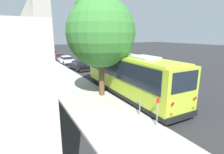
# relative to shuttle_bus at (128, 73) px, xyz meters

# --- Properties ---
(ground_plane) EXTENTS (160.00, 160.00, 0.00)m
(ground_plane) POSITION_rel_shuttle_bus_xyz_m (0.92, -0.10, -1.91)
(ground_plane) COLOR #28282B
(sidewalk_slab) EXTENTS (80.00, 4.04, 0.15)m
(sidewalk_slab) POSITION_rel_shuttle_bus_xyz_m (0.92, 3.46, -1.83)
(sidewalk_slab) COLOR #B2AFA8
(sidewalk_slab) RESTS_ON ground
(curb_strip) EXTENTS (80.00, 0.14, 0.15)m
(curb_strip) POSITION_rel_shuttle_bus_xyz_m (0.92, 1.37, -1.83)
(curb_strip) COLOR #9D9A94
(curb_strip) RESTS_ON ground
(shuttle_bus) EXTENTS (11.55, 2.80, 3.55)m
(shuttle_bus) POSITION_rel_shuttle_bus_xyz_m (0.00, 0.00, 0.00)
(shuttle_bus) COLOR #ADC633
(shuttle_bus) RESTS_ON ground
(parked_sedan_black) EXTENTS (4.55, 2.10, 1.32)m
(parked_sedan_black) POSITION_rel_shuttle_bus_xyz_m (12.59, 0.05, -1.29)
(parked_sedan_black) COLOR black
(parked_sedan_black) RESTS_ON ground
(parked_sedan_white) EXTENTS (4.38, 2.01, 1.33)m
(parked_sedan_white) POSITION_rel_shuttle_bus_xyz_m (19.27, 0.19, -1.29)
(parked_sedan_white) COLOR silver
(parked_sedan_white) RESTS_ON ground
(parked_sedan_maroon) EXTENTS (4.31, 1.83, 1.31)m
(parked_sedan_maroon) POSITION_rel_shuttle_bus_xyz_m (24.68, 0.40, -1.30)
(parked_sedan_maroon) COLOR maroon
(parked_sedan_maroon) RESTS_ON ground
(parked_sedan_blue) EXTENTS (4.62, 1.82, 1.29)m
(parked_sedan_blue) POSITION_rel_shuttle_bus_xyz_m (31.35, 0.27, -1.31)
(parked_sedan_blue) COLOR navy
(parked_sedan_blue) RESTS_ON ground
(street_tree) EXTENTS (5.33, 5.33, 8.49)m
(street_tree) POSITION_rel_shuttle_bus_xyz_m (0.94, 2.09, 3.63)
(street_tree) COLOR brown
(street_tree) RESTS_ON sidewalk_slab
(sign_post_near) EXTENTS (0.06, 0.22, 1.60)m
(sign_post_near) POSITION_rel_shuttle_bus_xyz_m (-5.24, 1.66, -0.93)
(sign_post_near) COLOR gray
(sign_post_near) RESTS_ON sidewalk_slab
(sign_post_far) EXTENTS (0.06, 0.06, 1.03)m
(sign_post_far) POSITION_rel_shuttle_bus_xyz_m (-3.73, 1.66, -1.25)
(sign_post_far) COLOR gray
(sign_post_far) RESTS_ON sidewalk_slab
(lane_stripe_mid) EXTENTS (2.40, 0.14, 0.01)m
(lane_stripe_mid) POSITION_rel_shuttle_bus_xyz_m (-1.73, -3.27, -1.91)
(lane_stripe_mid) COLOR silver
(lane_stripe_mid) RESTS_ON ground
(lane_stripe_ahead) EXTENTS (2.40, 0.14, 0.01)m
(lane_stripe_ahead) POSITION_rel_shuttle_bus_xyz_m (4.27, -3.27, -1.91)
(lane_stripe_ahead) COLOR silver
(lane_stripe_ahead) RESTS_ON ground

